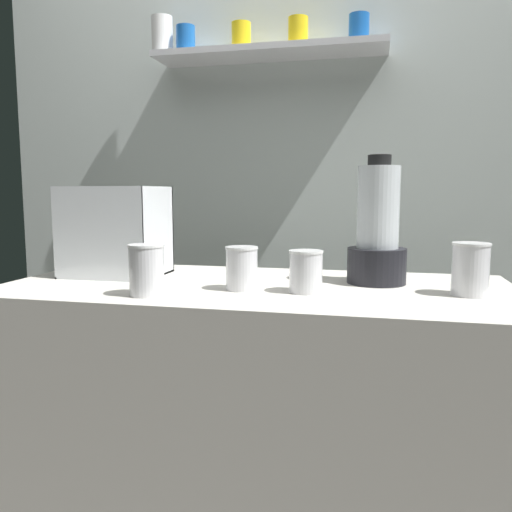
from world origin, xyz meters
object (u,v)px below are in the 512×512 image
carrot_display_bin (118,248)px  blender_pitcher (377,234)px  juice_cup_mango_left (242,271)px  juice_cup_orange_far_left (147,273)px  juice_cup_carrot_right (470,271)px  juice_cup_beet_middle (306,274)px

carrot_display_bin → blender_pitcher: 0.78m
carrot_display_bin → juice_cup_mango_left: bearing=-19.3°
juice_cup_orange_far_left → carrot_display_bin: bearing=128.9°
juice_cup_mango_left → juice_cup_carrot_right: (0.57, 0.05, 0.01)m
juice_cup_mango_left → juice_cup_orange_far_left: bearing=-149.1°
juice_cup_beet_middle → juice_cup_orange_far_left: bearing=-161.6°
juice_cup_beet_middle → juice_cup_carrot_right: size_ratio=0.82×
juice_cup_orange_far_left → juice_cup_beet_middle: bearing=18.4°
juice_cup_orange_far_left → juice_cup_beet_middle: size_ratio=1.18×
carrot_display_bin → juice_cup_beet_middle: carrot_display_bin is taller
blender_pitcher → juice_cup_beet_middle: 0.27m
juice_cup_orange_far_left → juice_cup_mango_left: 0.25m
blender_pitcher → juice_cup_mango_left: size_ratio=3.13×
blender_pitcher → juice_cup_orange_far_left: (-0.56, -0.31, -0.08)m
carrot_display_bin → juice_cup_orange_far_left: 0.36m
carrot_display_bin → juice_cup_carrot_right: (1.01, -0.10, -0.02)m
carrot_display_bin → blender_pitcher: size_ratio=0.80×
juice_cup_orange_far_left → juice_cup_carrot_right: size_ratio=0.97×
blender_pitcher → juice_cup_carrot_right: size_ratio=2.71×
juice_cup_mango_left → juice_cup_carrot_right: juice_cup_carrot_right is taller
juice_cup_orange_far_left → juice_cup_beet_middle: 0.40m
juice_cup_carrot_right → blender_pitcher: bearing=150.2°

